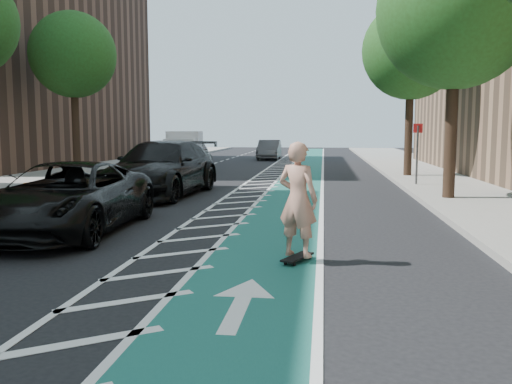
% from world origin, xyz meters
% --- Properties ---
extents(ground, '(120.00, 120.00, 0.00)m').
position_xyz_m(ground, '(0.00, 0.00, 0.00)').
color(ground, black).
rests_on(ground, ground).
extents(bike_lane, '(2.00, 90.00, 0.01)m').
position_xyz_m(bike_lane, '(3.00, 10.00, 0.01)').
color(bike_lane, '#18564D').
rests_on(bike_lane, ground).
extents(buffer_strip, '(1.40, 90.00, 0.01)m').
position_xyz_m(buffer_strip, '(1.50, 10.00, 0.01)').
color(buffer_strip, silver).
rests_on(buffer_strip, ground).
extents(sidewalk_right, '(5.00, 90.00, 0.15)m').
position_xyz_m(sidewalk_right, '(9.50, 10.00, 0.07)').
color(sidewalk_right, gray).
rests_on(sidewalk_right, ground).
extents(curb_right, '(0.12, 90.00, 0.16)m').
position_xyz_m(curb_right, '(7.05, 10.00, 0.08)').
color(curb_right, gray).
rests_on(curb_right, ground).
extents(curb_left, '(0.12, 90.00, 0.16)m').
position_xyz_m(curb_left, '(-7.05, 10.00, 0.08)').
color(curb_left, gray).
rests_on(curb_left, ground).
extents(tree_r_c, '(4.20, 4.20, 7.90)m').
position_xyz_m(tree_r_c, '(7.90, 8.00, 5.77)').
color(tree_r_c, '#382619').
rests_on(tree_r_c, ground).
extents(tree_r_d, '(4.20, 4.20, 7.90)m').
position_xyz_m(tree_r_d, '(7.90, 16.00, 5.77)').
color(tree_r_d, '#382619').
rests_on(tree_r_d, ground).
extents(tree_l_d, '(4.20, 4.20, 7.90)m').
position_xyz_m(tree_l_d, '(-7.90, 16.00, 5.77)').
color(tree_l_d, '#382619').
rests_on(tree_l_d, ground).
extents(sign_post, '(0.35, 0.08, 2.47)m').
position_xyz_m(sign_post, '(7.60, 12.00, 1.35)').
color(sign_post, '#4C4C4C').
rests_on(sign_post, ground).
extents(skateboard, '(0.55, 0.84, 0.11)m').
position_xyz_m(skateboard, '(3.62, -0.39, 0.09)').
color(skateboard, black).
rests_on(skateboard, ground).
extents(skateboarder, '(0.84, 0.72, 1.94)m').
position_xyz_m(skateboarder, '(3.62, -0.39, 1.08)').
color(skateboarder, tan).
rests_on(skateboarder, skateboard).
extents(suv_near, '(2.76, 5.63, 1.54)m').
position_xyz_m(suv_near, '(-1.50, 1.68, 0.77)').
color(suv_near, black).
rests_on(suv_near, ground).
extents(suv_far, '(3.07, 6.59, 1.86)m').
position_xyz_m(suv_far, '(-1.46, 8.55, 0.93)').
color(suv_far, black).
rests_on(suv_far, ground).
extents(car_silver, '(2.54, 5.08, 1.66)m').
position_xyz_m(car_silver, '(-4.02, 23.13, 0.83)').
color(car_silver, '#9F9FA5').
rests_on(car_silver, ground).
extents(car_grey, '(1.62, 4.51, 1.48)m').
position_xyz_m(car_grey, '(-0.04, 31.29, 0.74)').
color(car_grey, '#4E4F53').
rests_on(car_grey, ground).
extents(box_truck, '(2.85, 5.34, 2.13)m').
position_xyz_m(box_truck, '(-6.25, 29.83, 0.98)').
color(box_truck, white).
rests_on(box_truck, ground).
extents(barrel_a, '(0.59, 0.59, 0.81)m').
position_xyz_m(barrel_a, '(-3.80, 4.34, 0.38)').
color(barrel_a, orange).
rests_on(barrel_a, ground).
extents(barrel_b, '(0.58, 0.58, 0.79)m').
position_xyz_m(barrel_b, '(-1.80, 11.92, 0.37)').
color(barrel_b, '#E0530B').
rests_on(barrel_b, ground).
extents(barrel_c, '(0.58, 0.58, 0.80)m').
position_xyz_m(barrel_c, '(-3.25, 18.06, 0.38)').
color(barrel_c, '#DF450B').
rests_on(barrel_c, ground).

